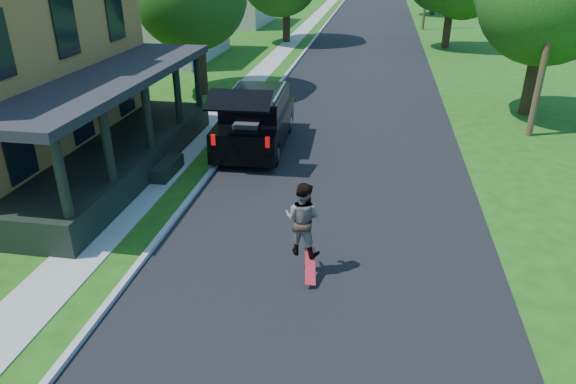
# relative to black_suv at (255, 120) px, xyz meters

# --- Properties ---
(ground) EXTENTS (140.00, 140.00, 0.00)m
(ground) POSITION_rel_black_suv_xyz_m (3.20, -9.00, -0.98)
(ground) COLOR #1E4E0F
(ground) RESTS_ON ground
(street) EXTENTS (8.00, 120.00, 0.02)m
(street) POSITION_rel_black_suv_xyz_m (3.20, 11.00, -0.98)
(street) COLOR black
(street) RESTS_ON ground
(curb) EXTENTS (0.15, 120.00, 0.12)m
(curb) POSITION_rel_black_suv_xyz_m (-0.85, 11.00, -0.98)
(curb) COLOR #A7A7A2
(curb) RESTS_ON ground
(sidewalk) EXTENTS (1.30, 120.00, 0.03)m
(sidewalk) POSITION_rel_black_suv_xyz_m (-2.40, 11.00, -0.98)
(sidewalk) COLOR #9E9F96
(sidewalk) RESTS_ON ground
(front_walk) EXTENTS (6.50, 1.20, 0.03)m
(front_walk) POSITION_rel_black_suv_xyz_m (-6.30, -3.00, -0.98)
(front_walk) COLOR #9E9F96
(front_walk) RESTS_ON ground
(black_suv) EXTENTS (2.35, 5.61, 2.58)m
(black_suv) POSITION_rel_black_suv_xyz_m (0.00, 0.00, 0.00)
(black_suv) COLOR black
(black_suv) RESTS_ON ground
(skateboarder) EXTENTS (0.93, 0.80, 1.65)m
(skateboarder) POSITION_rel_black_suv_xyz_m (2.78, -7.50, 0.32)
(skateboarder) COLOR black
(skateboarder) RESTS_ON ground
(skateboard) EXTENTS (0.32, 0.75, 0.58)m
(skateboard) POSITION_rel_black_suv_xyz_m (3.01, -7.86, -0.63)
(skateboard) COLOR red
(skateboard) RESTS_ON ground
(utility_pole_near) EXTENTS (1.46, 0.53, 8.70)m
(utility_pole_near) POSITION_rel_black_suv_xyz_m (9.97, 2.91, 3.50)
(utility_pole_near) COLOR #463920
(utility_pole_near) RESTS_ON ground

